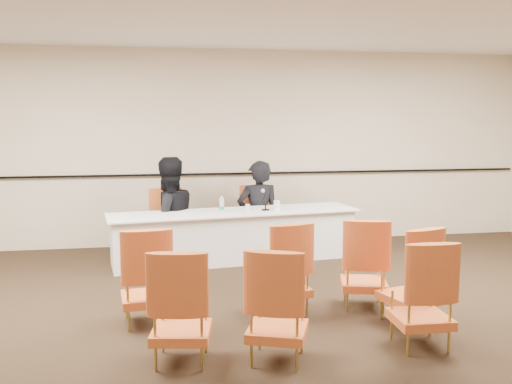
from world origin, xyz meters
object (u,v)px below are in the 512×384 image
panelist_main (258,220)px  aud_chair_back_left (181,305)px  aud_chair_back_mid (278,304)px  aud_chair_extra (409,274)px  microphone (266,200)px  panelist_main_chair (258,218)px  coffee_cup (277,206)px  aud_chair_front_mid (283,268)px  panel_table (235,236)px  water_bottle (222,204)px  aud_chair_back_right (421,293)px  aud_chair_front_right (364,263)px  aud_chair_front_left (146,275)px  panelist_second (168,223)px  panelist_second_chair (168,223)px  drinking_glass (248,208)px

panelist_main → aud_chair_back_left: (-1.32, -3.80, 0.03)m
aud_chair_back_mid → aud_chair_extra: same height
microphone → panelist_main_chair: bearing=86.0°
coffee_cup → aud_chair_front_mid: (-0.41, -2.18, -0.28)m
panel_table → water_bottle: size_ratio=15.28×
panelist_main_chair → aud_chair_back_right: (0.71, -3.84, 0.00)m
microphone → aud_chair_back_left: (-1.31, -3.19, -0.36)m
panelist_main → aud_chair_extra: size_ratio=1.88×
aud_chair_front_mid → aud_chair_front_right: same height
panelist_main → aud_chair_front_left: (-1.61, -2.86, 0.03)m
coffee_cup → aud_chair_extra: (0.73, -2.62, -0.28)m
panelist_main → aud_chair_front_left: size_ratio=1.88×
aud_chair_front_left → aud_chair_back_right: same height
aud_chair_front_mid → aud_chair_front_right: size_ratio=1.00×
aud_chair_front_right → aud_chair_front_mid: bearing=-161.2°
panelist_second → panelist_second_chair: bearing=180.0°
panelist_second → drinking_glass: 1.19m
panelist_second → coffee_cup: size_ratio=13.03×
microphone → panel_table: bearing=174.6°
panel_table → panelist_main: (0.44, 0.59, 0.10)m
drinking_glass → panelist_second: bearing=157.9°
panelist_second → panel_table: bearing=130.9°
panelist_second → microphone: size_ratio=6.42×
panelist_main_chair → water_bottle: 0.96m
panelist_second → aud_chair_back_left: size_ratio=1.96×
panelist_second_chair → microphone: bearing=-25.3°
aud_chair_front_left → aud_chair_front_mid: (1.35, 0.04, 0.00)m
panelist_main → panel_table: bearing=49.8°
panelist_second_chair → coffee_cup: size_ratio=6.63×
aud_chair_front_left → panelist_second: bearing=78.7°
aud_chair_front_left → aud_chair_back_mid: 1.48m
panelist_main_chair → coffee_cup: size_ratio=6.63×
drinking_glass → aud_chair_back_right: 3.39m
panelist_main_chair → aud_chair_front_left: bearing=-126.7°
microphone → aud_chair_back_mid: (-0.54, -3.30, -0.36)m
panelist_main_chair → aud_chair_front_right: size_ratio=1.00×
panelist_second → aud_chair_back_left: bearing=65.8°
panelist_main_chair → drinking_glass: 0.71m
aud_chair_front_left → aud_chair_back_right: (2.33, -0.98, 0.00)m
panelist_second → microphone: panelist_second is taller
microphone → drinking_glass: microphone is taller
drinking_glass → aud_chair_front_left: (-1.35, -2.25, -0.26)m
aud_chair_front_mid → aud_chair_back_left: 1.43m
panelist_second → panelist_second_chair: (0.00, 0.00, -0.01)m
panelist_second → aud_chair_front_mid: panelist_second is taller
aud_chair_extra → water_bottle: bearing=102.9°
water_bottle → aud_chair_front_mid: (0.36, -2.18, -0.32)m
aud_chair_back_right → aud_chair_extra: (0.16, 0.57, 0.00)m
panel_table → aud_chair_front_mid: size_ratio=3.61×
aud_chair_front_right → panelist_main_chair: bearing=117.5°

